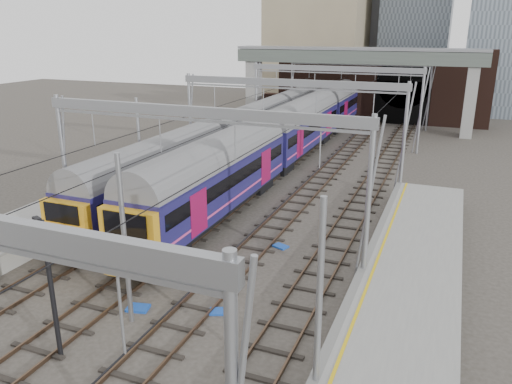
% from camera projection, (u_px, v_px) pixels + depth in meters
% --- Properties ---
extents(ground, '(160.00, 160.00, 0.00)m').
position_uv_depth(ground, '(100.00, 349.00, 18.45)').
color(ground, '#38332D').
rests_on(ground, ground).
extents(tracks, '(14.40, 80.00, 0.22)m').
position_uv_depth(tracks, '(253.00, 215.00, 31.67)').
color(tracks, '#4C3828').
rests_on(tracks, ground).
extents(overhead_line, '(16.80, 80.00, 8.00)m').
position_uv_depth(overhead_line, '(287.00, 98.00, 35.34)').
color(overhead_line, gray).
rests_on(overhead_line, ground).
extents(retaining_wall, '(28.00, 2.75, 9.00)m').
position_uv_depth(retaining_wall, '(374.00, 87.00, 62.39)').
color(retaining_wall, black).
rests_on(retaining_wall, ground).
extents(overbridge, '(28.00, 3.00, 9.25)m').
position_uv_depth(overbridge, '(355.00, 65.00, 56.73)').
color(overbridge, gray).
rests_on(overbridge, ground).
extents(train_main, '(3.08, 71.10, 5.20)m').
position_uv_depth(train_main, '(324.00, 112.00, 53.82)').
color(train_main, black).
rests_on(train_main, ground).
extents(train_second, '(2.79, 64.48, 4.80)m').
position_uv_depth(train_second, '(280.00, 116.00, 52.72)').
color(train_second, black).
rests_on(train_second, ground).
extents(signal_near_centre, '(0.42, 0.49, 5.42)m').
position_uv_depth(signal_near_centre, '(48.00, 272.00, 16.98)').
color(signal_near_centre, black).
rests_on(signal_near_centre, ground).
extents(equip_cover_a, '(1.04, 0.84, 0.11)m').
position_uv_depth(equip_cover_a, '(138.00, 308.00, 21.03)').
color(equip_cover_a, '#1745AD').
rests_on(equip_cover_a, ground).
extents(equip_cover_b, '(0.92, 0.79, 0.09)m').
position_uv_depth(equip_cover_b, '(281.00, 246.00, 27.01)').
color(equip_cover_b, '#1745AD').
rests_on(equip_cover_b, ground).
extents(equip_cover_c, '(0.93, 0.80, 0.09)m').
position_uv_depth(equip_cover_c, '(219.00, 311.00, 20.80)').
color(equip_cover_c, '#1745AD').
rests_on(equip_cover_c, ground).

